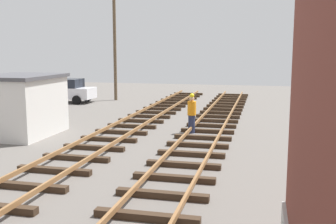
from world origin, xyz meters
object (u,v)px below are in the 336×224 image
at_px(parked_car_blue, 20,91).
at_px(track_worker_foreground, 192,113).
at_px(parked_car_white, 66,90).
at_px(control_hut, 21,105).
at_px(utility_pole_far, 115,43).

distance_m(parked_car_blue, track_worker_foreground, 16.29).
distance_m(parked_car_white, track_worker_foreground, 14.23).
xyz_separation_m(control_hut, parked_car_blue, (-6.76, 10.18, -0.49)).
distance_m(control_hut, track_worker_foreground, 7.82).
height_order(control_hut, parked_car_white, control_hut).
bearing_deg(parked_car_white, parked_car_blue, -162.32).
xyz_separation_m(control_hut, parked_car_white, (-3.61, 11.19, -0.49)).
height_order(control_hut, utility_pole_far, utility_pole_far).
xyz_separation_m(parked_car_white, utility_pole_far, (3.13, 2.13, 3.51)).
bearing_deg(track_worker_foreground, parked_car_blue, 150.88).
bearing_deg(parked_car_blue, parked_car_white, 17.68).
relative_size(utility_pole_far, track_worker_foreground, 4.51).
height_order(utility_pole_far, track_worker_foreground, utility_pole_far).
distance_m(control_hut, utility_pole_far, 13.67).
height_order(parked_car_white, utility_pole_far, utility_pole_far).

